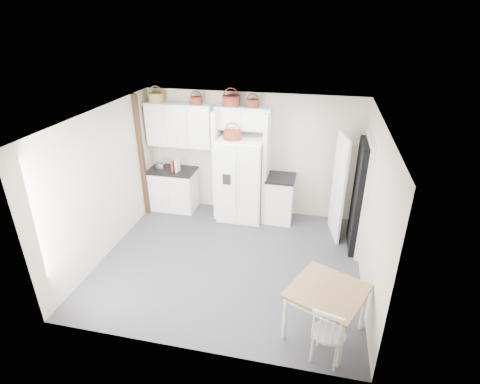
# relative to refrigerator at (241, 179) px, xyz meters

# --- Properties ---
(floor) EXTENTS (4.50, 4.50, 0.00)m
(floor) POSITION_rel_refrigerator_xyz_m (0.15, -1.63, -0.88)
(floor) COLOR #404044
(floor) RESTS_ON ground
(ceiling) EXTENTS (4.50, 4.50, 0.00)m
(ceiling) POSITION_rel_refrigerator_xyz_m (0.15, -1.63, 1.72)
(ceiling) COLOR white
(ceiling) RESTS_ON wall_back
(wall_back) EXTENTS (4.50, 0.00, 4.50)m
(wall_back) POSITION_rel_refrigerator_xyz_m (0.15, 0.37, 0.42)
(wall_back) COLOR #BBB5A3
(wall_back) RESTS_ON floor
(wall_left) EXTENTS (0.00, 4.00, 4.00)m
(wall_left) POSITION_rel_refrigerator_xyz_m (-2.10, -1.63, 0.42)
(wall_left) COLOR #BBB5A3
(wall_left) RESTS_ON floor
(wall_right) EXTENTS (0.00, 4.00, 4.00)m
(wall_right) POSITION_rel_refrigerator_xyz_m (2.40, -1.63, 0.42)
(wall_right) COLOR #BBB5A3
(wall_right) RESTS_ON floor
(refrigerator) EXTENTS (0.91, 0.73, 1.76)m
(refrigerator) POSITION_rel_refrigerator_xyz_m (0.00, 0.00, 0.00)
(refrigerator) COLOR white
(refrigerator) RESTS_ON floor
(base_cab_left) EXTENTS (0.97, 0.61, 0.90)m
(base_cab_left) POSITION_rel_refrigerator_xyz_m (-1.55, 0.07, -0.43)
(base_cab_left) COLOR white
(base_cab_left) RESTS_ON floor
(base_cab_right) EXTENTS (0.54, 0.64, 0.94)m
(base_cab_right) POSITION_rel_refrigerator_xyz_m (0.82, 0.07, -0.41)
(base_cab_right) COLOR white
(base_cab_right) RESTS_ON floor
(dining_table) EXTENTS (1.20, 1.20, 0.75)m
(dining_table) POSITION_rel_refrigerator_xyz_m (1.81, -2.96, -0.50)
(dining_table) COLOR brown
(dining_table) RESTS_ON floor
(windsor_chair) EXTENTS (0.51, 0.48, 0.86)m
(windsor_chair) POSITION_rel_refrigerator_xyz_m (1.85, -3.38, -0.45)
(windsor_chair) COLOR white
(windsor_chair) RESTS_ON floor
(counter_left) EXTENTS (1.01, 0.65, 0.04)m
(counter_left) POSITION_rel_refrigerator_xyz_m (-1.55, 0.07, 0.04)
(counter_left) COLOR black
(counter_left) RESTS_ON base_cab_left
(counter_right) EXTENTS (0.58, 0.69, 0.04)m
(counter_right) POSITION_rel_refrigerator_xyz_m (0.82, 0.07, 0.08)
(counter_right) COLOR black
(counter_right) RESTS_ON base_cab_right
(toaster) EXTENTS (0.24, 0.16, 0.16)m
(toaster) POSITION_rel_refrigerator_xyz_m (-1.78, -0.02, 0.13)
(toaster) COLOR silver
(toaster) RESTS_ON counter_left
(cookbook_red) EXTENTS (0.04, 0.15, 0.23)m
(cookbook_red) POSITION_rel_refrigerator_xyz_m (-1.49, -0.01, 0.17)
(cookbook_red) COLOR #B6242E
(cookbook_red) RESTS_ON counter_left
(cookbook_cream) EXTENTS (0.05, 0.18, 0.26)m
(cookbook_cream) POSITION_rel_refrigerator_xyz_m (-1.39, -0.01, 0.19)
(cookbook_cream) COLOR #F2EBCB
(cookbook_cream) RESTS_ON counter_left
(basket_upper_a) EXTENTS (0.32, 0.32, 0.18)m
(basket_upper_a) POSITION_rel_refrigerator_xyz_m (-1.82, 0.20, 1.56)
(basket_upper_a) COLOR olive
(basket_upper_a) RESTS_ON upper_cabinet
(basket_upper_c) EXTENTS (0.25, 0.25, 0.14)m
(basket_upper_c) POSITION_rel_refrigerator_xyz_m (-0.97, 0.20, 1.54)
(basket_upper_c) COLOR maroon
(basket_upper_c) RESTS_ON upper_cabinet
(basket_bridge_a) EXTENTS (0.35, 0.35, 0.20)m
(basket_bridge_a) POSITION_rel_refrigerator_xyz_m (-0.25, 0.20, 1.57)
(basket_bridge_a) COLOR maroon
(basket_bridge_a) RESTS_ON bridge_cabinet
(basket_bridge_b) EXTENTS (0.25, 0.25, 0.14)m
(basket_bridge_b) POSITION_rel_refrigerator_xyz_m (0.18, 0.20, 1.54)
(basket_bridge_b) COLOR maroon
(basket_bridge_b) RESTS_ON bridge_cabinet
(basket_fridge_a) EXTENTS (0.34, 0.34, 0.18)m
(basket_fridge_a) POSITION_rel_refrigerator_xyz_m (-0.15, -0.10, 0.97)
(basket_fridge_a) COLOR maroon
(basket_fridge_a) RESTS_ON refrigerator
(upper_cabinet) EXTENTS (1.40, 0.34, 0.90)m
(upper_cabinet) POSITION_rel_refrigerator_xyz_m (-1.35, 0.20, 1.02)
(upper_cabinet) COLOR white
(upper_cabinet) RESTS_ON wall_back
(bridge_cabinet) EXTENTS (1.12, 0.34, 0.45)m
(bridge_cabinet) POSITION_rel_refrigerator_xyz_m (-0.00, 0.20, 1.24)
(bridge_cabinet) COLOR white
(bridge_cabinet) RESTS_ON wall_back
(fridge_panel_left) EXTENTS (0.08, 0.60, 2.30)m
(fridge_panel_left) POSITION_rel_refrigerator_xyz_m (-0.51, 0.07, 0.27)
(fridge_panel_left) COLOR white
(fridge_panel_left) RESTS_ON floor
(fridge_panel_right) EXTENTS (0.08, 0.60, 2.30)m
(fridge_panel_right) POSITION_rel_refrigerator_xyz_m (0.51, 0.07, 0.27)
(fridge_panel_right) COLOR white
(fridge_panel_right) RESTS_ON floor
(trim_post) EXTENTS (0.09, 0.09, 2.60)m
(trim_post) POSITION_rel_refrigerator_xyz_m (-2.05, -0.28, 0.42)
(trim_post) COLOR black
(trim_post) RESTS_ON floor
(doorway_void) EXTENTS (0.18, 0.85, 2.05)m
(doorway_void) POSITION_rel_refrigerator_xyz_m (2.31, -0.63, 0.14)
(doorway_void) COLOR black
(doorway_void) RESTS_ON floor
(door_slab) EXTENTS (0.21, 0.79, 2.05)m
(door_slab) POSITION_rel_refrigerator_xyz_m (1.95, -0.30, 0.14)
(door_slab) COLOR white
(door_slab) RESTS_ON floor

